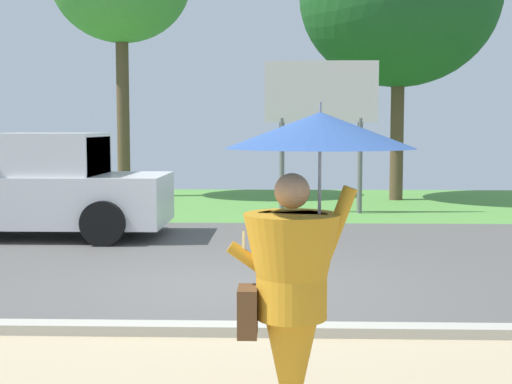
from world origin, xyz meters
The scene contains 4 objects.
ground_plane centered at (0.00, 2.95, -0.05)m, with size 40.00×22.00×0.20m.
monk_pedestrian centered at (0.83, -4.33, 1.17)m, with size 1.16×1.16×2.13m.
pickup_truck centered at (-3.91, 4.08, 0.87)m, with size 5.20×2.28×1.88m.
roadside_billboard centered at (1.67, 7.80, 2.55)m, with size 2.60×0.12×3.50m.
Camera 1 is at (0.69, -8.66, 1.97)m, focal length 49.94 mm.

